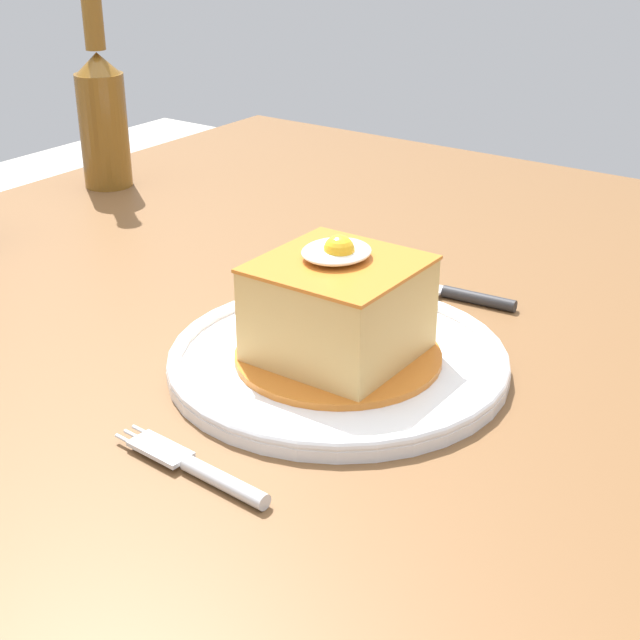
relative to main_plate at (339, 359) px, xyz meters
The scene contains 6 objects.
dining_table 0.18m from the main_plate, 90.70° to the left, with size 1.41×1.01×0.77m.
main_plate is the anchor object (origin of this frame).
sandwich_meal 0.04m from the main_plate, 56.84° to the left, with size 0.18×0.18×0.11m.
fork 0.19m from the main_plate, behind, with size 0.03×0.14×0.01m.
knife 0.19m from the main_plate, ahead, with size 0.03×0.17×0.01m.
beer_bottle_amber 0.62m from the main_plate, 65.09° to the left, with size 0.06×0.06×0.27m.
Camera 1 is at (-0.58, -0.54, 1.15)m, focal length 52.57 mm.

